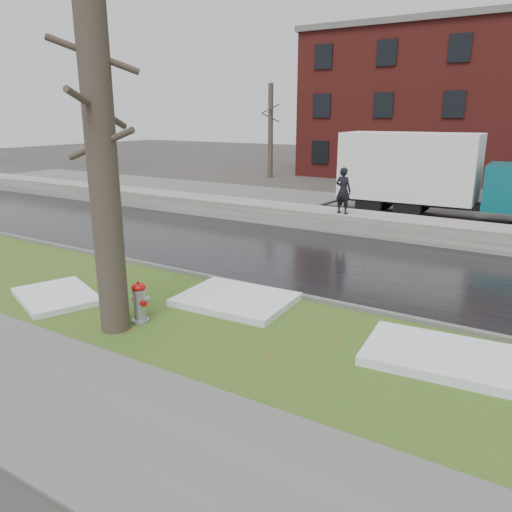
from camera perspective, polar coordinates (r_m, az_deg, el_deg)
The scene contains 17 objects.
ground at distance 12.11m, azimuth -2.04°, elevation -5.36°, with size 120.00×120.00×0.00m, color #47423D.
verge at distance 11.17m, azimuth -5.65°, elevation -7.21°, with size 60.00×4.50×0.04m, color #38531B.
sidewalk at distance 8.83m, azimuth -21.11°, elevation -14.86°, with size 60.00×3.00×0.05m, color slate.
road at distance 15.84m, azimuth 7.07°, elevation -0.27°, with size 60.00×7.00×0.03m, color black.
parking_lot at distance 23.64m, azimuth 15.88°, elevation 4.59°, with size 60.00×9.00×0.03m, color slate.
curb at distance 12.88m, azimuth 0.44°, elevation -3.71°, with size 60.00×0.15×0.14m, color slate.
snowbank at distance 19.54m, azimuth 12.35°, elevation 3.65°, with size 60.00×1.60×0.75m, color #BAB6AA.
brick_building at distance 39.59m, azimuth 26.64°, elevation 15.13°, with size 26.00×12.00×10.00m, color maroon.
bg_tree_left at distance 36.33m, azimuth 1.67°, elevation 14.17°, with size 1.40×1.62×6.50m.
bg_tree_center at distance 37.46m, azimuth 13.08°, elevation 13.83°, with size 1.40×1.62×6.50m.
fire_hydrant at distance 11.03m, azimuth -13.17°, elevation -4.99°, with size 0.46×0.43×0.93m.
tree at distance 10.14m, azimuth -17.29°, elevation 11.68°, with size 1.53×1.80×7.39m.
box_truck at distance 22.96m, azimuth 19.91°, elevation 8.78°, with size 10.97×2.89×3.65m.
worker at distance 19.23m, azimuth 9.94°, elevation 7.37°, with size 0.64×0.42×1.75m, color black.
snow_patch_near at distance 11.99m, azimuth -2.31°, elevation -4.97°, with size 2.60×2.00×0.16m, color white.
snow_patch_far at distance 13.16m, azimuth -21.83°, elevation -4.27°, with size 2.20×1.60×0.14m, color white.
snow_patch_side at distance 9.89m, azimuth 20.71°, elevation -10.70°, with size 2.80×1.80×0.18m, color white.
Camera 1 is at (6.34, -9.35, 4.37)m, focal length 35.00 mm.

